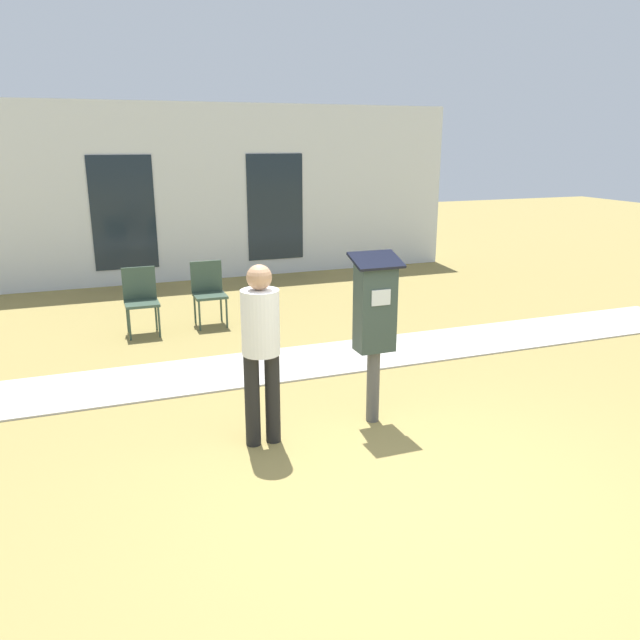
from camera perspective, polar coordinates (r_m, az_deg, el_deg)
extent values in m
plane|color=olive|center=(4.84, 8.13, -15.75)|extent=(40.00, 40.00, 0.00)
cube|color=#B7B2A8|center=(7.36, -3.17, -4.03)|extent=(12.00, 1.10, 0.02)
cube|color=silver|center=(11.96, -10.89, 11.32)|extent=(10.00, 0.24, 3.20)
cube|color=#19232D|center=(11.70, -17.54, 9.29)|extent=(1.10, 0.02, 2.00)
cube|color=#19232D|center=(12.18, -4.11, 10.22)|extent=(1.10, 0.02, 2.00)
cylinder|color=#4C4C4C|center=(5.84, 4.87, -6.00)|extent=(0.12, 0.12, 0.70)
cube|color=#2D3D38|center=(5.60, 5.05, 1.13)|extent=(0.34, 0.22, 0.80)
cube|color=silver|center=(5.47, 5.60, 2.05)|extent=(0.18, 0.01, 0.14)
cube|color=black|center=(5.50, 5.16, 5.48)|extent=(0.44, 0.31, 0.12)
cylinder|color=black|center=(5.38, -6.21, -7.33)|extent=(0.13, 0.13, 0.82)
cylinder|color=black|center=(5.42, -4.35, -7.08)|extent=(0.13, 0.13, 0.82)
cylinder|color=white|center=(5.17, -5.47, -0.21)|extent=(0.32, 0.32, 0.55)
sphere|color=tan|center=(5.08, -5.58, 3.91)|extent=(0.21, 0.21, 0.21)
cylinder|color=#334738|center=(8.54, -17.01, -0.44)|extent=(0.03, 0.03, 0.42)
cylinder|color=#334738|center=(8.57, -14.49, -0.19)|extent=(0.03, 0.03, 0.42)
cylinder|color=#334738|center=(8.91, -17.19, 0.21)|extent=(0.03, 0.03, 0.42)
cylinder|color=#334738|center=(8.94, -14.77, 0.45)|extent=(0.03, 0.03, 0.42)
cube|color=#334738|center=(8.68, -15.98, 1.47)|extent=(0.44, 0.44, 0.04)
cube|color=#334738|center=(8.82, -16.22, 3.27)|extent=(0.44, 0.04, 0.44)
cylinder|color=#334738|center=(8.75, -10.95, 0.37)|extent=(0.03, 0.03, 0.42)
cylinder|color=#334738|center=(8.82, -8.52, 0.61)|extent=(0.03, 0.03, 0.42)
cylinder|color=#334738|center=(9.11, -11.37, 0.97)|extent=(0.03, 0.03, 0.42)
cylinder|color=#334738|center=(9.18, -9.03, 1.20)|extent=(0.03, 0.03, 0.42)
cube|color=#334738|center=(8.90, -10.04, 2.21)|extent=(0.44, 0.44, 0.04)
cube|color=#334738|center=(9.05, -10.36, 3.96)|extent=(0.44, 0.04, 0.44)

